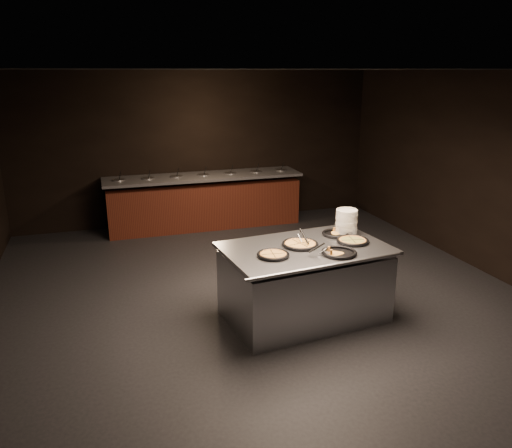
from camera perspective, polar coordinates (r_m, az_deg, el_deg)
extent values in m
cube|color=black|center=(6.52, 0.90, -9.24)|extent=(7.00, 8.00, 0.01)
cube|color=black|center=(5.84, 1.03, 17.28)|extent=(7.00, 8.00, 0.01)
cube|color=black|center=(9.82, -6.63, 8.61)|extent=(7.00, 0.01, 2.90)
cube|color=black|center=(7.85, 26.09, 4.82)|extent=(0.01, 8.00, 2.90)
cube|color=#582414|center=(9.61, -5.91, 2.22)|extent=(3.60, 0.75, 0.85)
cube|color=#57575B|center=(9.49, -6.01, 5.42)|extent=(3.70, 0.83, 0.05)
cube|color=#381D0C|center=(9.72, -5.84, 0.01)|extent=(3.60, 0.69, 0.08)
cylinder|color=silver|center=(9.31, -15.42, 4.69)|extent=(0.22, 0.22, 0.08)
cylinder|color=#597B31|center=(9.30, -15.43, 4.84)|extent=(0.19, 0.19, 0.02)
cylinder|color=black|center=(9.27, -15.28, 5.34)|extent=(0.04, 0.10, 0.19)
cylinder|color=silver|center=(9.34, -12.25, 4.96)|extent=(0.22, 0.22, 0.08)
cylinder|color=#597B31|center=(9.33, -12.26, 5.11)|extent=(0.19, 0.19, 0.02)
cylinder|color=black|center=(9.30, -12.09, 5.61)|extent=(0.04, 0.10, 0.19)
cylinder|color=silver|center=(9.40, -9.11, 5.21)|extent=(0.22, 0.22, 0.08)
cylinder|color=#597B31|center=(9.39, -9.12, 5.36)|extent=(0.19, 0.19, 0.02)
cylinder|color=black|center=(9.36, -8.94, 5.86)|extent=(0.04, 0.10, 0.19)
cylinder|color=silver|center=(9.49, -6.02, 5.45)|extent=(0.22, 0.22, 0.08)
cylinder|color=#597B31|center=(9.48, -6.02, 5.59)|extent=(0.19, 0.19, 0.02)
cylinder|color=black|center=(9.45, -5.83, 6.09)|extent=(0.04, 0.10, 0.19)
cylinder|color=silver|center=(9.60, -2.99, 5.66)|extent=(0.22, 0.22, 0.08)
cylinder|color=#597B31|center=(9.60, -2.99, 5.80)|extent=(0.19, 0.19, 0.02)
cylinder|color=black|center=(9.57, -2.79, 6.29)|extent=(0.04, 0.10, 0.19)
cylinder|color=silver|center=(9.74, -0.03, 5.85)|extent=(0.22, 0.22, 0.08)
cylinder|color=#597B31|center=(9.74, -0.03, 6.00)|extent=(0.19, 0.19, 0.02)
cylinder|color=black|center=(9.71, 0.17, 6.48)|extent=(0.04, 0.10, 0.19)
cylinder|color=silver|center=(9.91, 2.83, 6.02)|extent=(0.22, 0.22, 0.08)
cylinder|color=#597B31|center=(9.91, 2.83, 6.17)|extent=(0.19, 0.19, 0.02)
cylinder|color=black|center=(9.88, 3.04, 6.64)|extent=(0.04, 0.10, 0.19)
cube|color=silver|center=(6.07, 5.51, -7.06)|extent=(1.93, 1.30, 0.82)
cube|color=silver|center=(5.89, 5.65, -2.78)|extent=(2.02, 1.39, 0.04)
cylinder|color=silver|center=(5.38, 8.16, -4.83)|extent=(1.90, 0.24, 0.04)
cylinder|color=white|center=(6.40, 10.30, 0.28)|extent=(0.27, 0.27, 0.30)
cylinder|color=black|center=(5.56, 1.97, -3.66)|extent=(0.34, 0.34, 0.01)
torus|color=black|center=(5.55, 1.97, -3.50)|extent=(0.36, 0.36, 0.04)
torus|color=#AA672C|center=(5.55, 1.97, -3.48)|extent=(0.30, 0.30, 0.03)
cylinder|color=#D2934C|center=(5.55, 1.97, -3.50)|extent=(0.26, 0.26, 0.02)
cube|color=black|center=(5.55, 1.97, -3.42)|extent=(0.04, 0.26, 0.00)
cube|color=black|center=(5.55, 1.97, -3.42)|extent=(0.26, 0.04, 0.00)
cylinder|color=black|center=(5.91, 5.06, -2.43)|extent=(0.41, 0.41, 0.01)
torus|color=black|center=(5.90, 5.07, -2.28)|extent=(0.43, 0.43, 0.04)
torus|color=#AA672C|center=(5.90, 5.07, -2.27)|extent=(0.37, 0.37, 0.03)
cylinder|color=#D2934C|center=(5.90, 5.07, -2.28)|extent=(0.33, 0.33, 0.02)
cube|color=black|center=(5.90, 5.07, -2.20)|extent=(0.08, 0.32, 0.00)
cube|color=black|center=(5.90, 5.07, -2.20)|extent=(0.32, 0.08, 0.00)
cylinder|color=black|center=(6.34, 9.06, -1.21)|extent=(0.31, 0.31, 0.01)
torus|color=black|center=(6.33, 9.06, -1.07)|extent=(0.34, 0.34, 0.04)
cylinder|color=black|center=(5.70, 9.47, -3.36)|extent=(0.38, 0.38, 0.01)
torus|color=black|center=(5.69, 9.47, -3.21)|extent=(0.40, 0.40, 0.04)
cylinder|color=black|center=(6.11, 10.97, -2.00)|extent=(0.37, 0.37, 0.01)
torus|color=black|center=(6.11, 10.98, -1.86)|extent=(0.39, 0.39, 0.04)
torus|color=#AA672C|center=(6.11, 10.98, -1.85)|extent=(0.33, 0.33, 0.03)
cylinder|color=tan|center=(6.11, 10.98, -1.86)|extent=(0.29, 0.29, 0.02)
cube|color=black|center=(6.11, 10.99, -1.78)|extent=(0.05, 0.28, 0.00)
cube|color=black|center=(6.11, 10.99, -1.78)|extent=(0.28, 0.05, 0.00)
cube|color=silver|center=(6.07, 4.62, -1.71)|extent=(0.12, 0.13, 0.00)
cylinder|color=black|center=(5.90, 5.52, -1.40)|extent=(0.05, 0.22, 0.14)
cylinder|color=silver|center=(5.99, 5.06, -1.66)|extent=(0.03, 0.11, 0.09)
cube|color=silver|center=(5.67, 8.34, -3.25)|extent=(0.11, 0.09, 0.00)
cylinder|color=black|center=(5.59, 6.96, -2.70)|extent=(0.19, 0.04, 0.12)
cylinder|color=silver|center=(5.63, 7.65, -3.08)|extent=(0.10, 0.02, 0.07)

